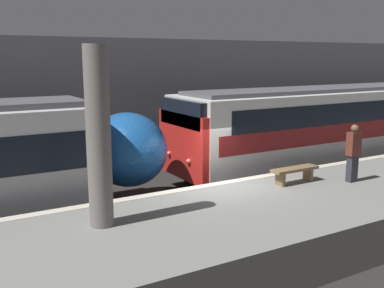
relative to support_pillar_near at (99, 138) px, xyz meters
name	(u,v)px	position (x,y,z in m)	size (l,w,h in m)	color
ground_plane	(215,219)	(3.93, 1.54, -3.02)	(120.00, 120.00, 0.00)	#282623
platform	(264,225)	(3.93, -0.64, -2.46)	(40.00, 4.37, 1.12)	slate
station_rear_barrier	(129,107)	(3.93, 7.96, -0.32)	(50.00, 0.15, 5.39)	gray
support_pillar_near	(99,138)	(0.00, 0.00, 0.00)	(0.51, 0.51, 3.81)	slate
train_boxy	(346,126)	(12.08, 4.02, -1.24)	(16.07, 3.08, 3.47)	black
person_waiting	(353,152)	(7.37, -0.35, -1.02)	(0.38, 0.24, 1.67)	#2D2D38
platform_bench	(295,172)	(5.85, 0.37, -1.57)	(1.50, 0.40, 0.45)	brown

